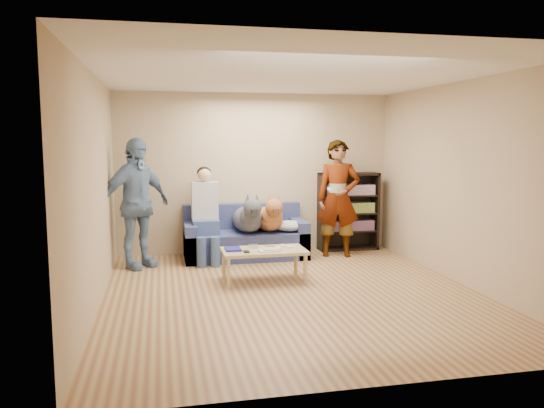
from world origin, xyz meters
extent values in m
plane|color=#8E5D3C|center=(0.00, 0.00, 0.00)|extent=(5.00, 5.00, 0.00)
plane|color=white|center=(0.00, 0.00, 2.60)|extent=(5.00, 5.00, 0.00)
plane|color=tan|center=(0.00, 2.50, 1.30)|extent=(4.50, 0.00, 4.50)
plane|color=tan|center=(0.00, -2.50, 1.30)|extent=(4.50, 0.00, 4.50)
plane|color=tan|center=(-2.25, 0.00, 1.30)|extent=(0.00, 5.00, 5.00)
plane|color=tan|center=(2.25, 0.00, 1.30)|extent=(0.00, 5.00, 5.00)
ellipsoid|color=#B7B6BB|center=(0.42, 1.89, 0.51)|extent=(0.47, 0.40, 0.16)
imported|color=gray|center=(1.22, 1.88, 0.93)|extent=(0.77, 0.60, 1.85)
imported|color=#7A99C4|center=(-1.89, 1.74, 0.94)|extent=(1.16, 1.03, 1.89)
cube|color=white|center=(1.02, 1.68, 1.10)|extent=(0.05, 0.13, 0.03)
cube|color=navy|center=(-0.63, 0.70, 0.43)|extent=(0.20, 0.26, 0.03)
cube|color=beige|center=(-0.18, 0.55, 0.43)|extent=(0.26, 0.20, 0.02)
cube|color=#B5B190|center=(-0.15, 0.57, 0.44)|extent=(0.22, 0.17, 0.01)
cube|color=#ACACB1|center=(-0.35, 0.77, 0.45)|extent=(0.11, 0.06, 0.05)
cube|color=white|center=(0.05, 0.75, 0.43)|extent=(0.04, 0.13, 0.03)
cube|color=white|center=(0.13, 0.67, 0.43)|extent=(0.09, 0.06, 0.03)
cylinder|color=white|center=(-0.03, 0.63, 0.43)|extent=(0.07, 0.07, 0.02)
cylinder|color=white|center=(-0.03, 0.71, 0.43)|extent=(0.07, 0.07, 0.02)
cylinder|color=orange|center=(-0.25, 0.49, 0.42)|extent=(0.13, 0.06, 0.01)
cylinder|color=black|center=(-0.11, 0.83, 0.42)|extent=(0.13, 0.08, 0.01)
cube|color=black|center=(-0.48, 0.53, 0.43)|extent=(0.07, 0.12, 0.02)
cube|color=#515B93|center=(-0.25, 2.05, 0.21)|extent=(1.90, 0.85, 0.42)
cube|color=#515B93|center=(-0.25, 2.38, 0.62)|extent=(1.90, 0.18, 0.40)
cube|color=#515B93|center=(-1.11, 2.05, 0.29)|extent=(0.18, 0.85, 0.58)
cube|color=#515B93|center=(0.61, 2.05, 0.29)|extent=(0.18, 0.85, 0.58)
cube|color=#426392|center=(-0.88, 1.97, 0.53)|extent=(0.40, 0.38, 0.22)
cylinder|color=#3B4882|center=(-0.98, 1.55, 0.21)|extent=(0.14, 0.14, 0.47)
cylinder|color=#446597|center=(-0.78, 1.55, 0.21)|extent=(0.14, 0.14, 0.47)
cube|color=silver|center=(-0.88, 2.07, 0.92)|extent=(0.40, 0.24, 0.58)
sphere|color=#E1AC87|center=(-0.88, 2.07, 1.32)|extent=(0.21, 0.21, 0.21)
ellipsoid|color=black|center=(-0.88, 2.10, 1.35)|extent=(0.22, 0.22, 0.19)
ellipsoid|color=#51535C|center=(-0.22, 2.02, 0.61)|extent=(0.45, 0.93, 0.39)
sphere|color=#494C53|center=(-0.22, 1.70, 0.71)|extent=(0.34, 0.34, 0.34)
sphere|color=#4A4C53|center=(-0.22, 1.52, 0.86)|extent=(0.27, 0.27, 0.27)
cube|color=black|center=(-0.22, 1.40, 0.82)|extent=(0.09, 0.13, 0.08)
cone|color=#484B52|center=(-0.29, 1.55, 1.00)|extent=(0.09, 0.09, 0.13)
cone|color=#494B53|center=(-0.15, 1.55, 1.00)|extent=(0.09, 0.09, 0.13)
cylinder|color=#50525B|center=(-0.22, 2.45, 0.58)|extent=(0.05, 0.30, 0.18)
ellipsoid|color=#C96A3D|center=(0.12, 2.05, 0.61)|extent=(0.43, 0.90, 0.38)
sphere|color=#AF6135|center=(0.12, 1.76, 0.70)|extent=(0.33, 0.33, 0.33)
sphere|color=#B37236|center=(0.12, 1.59, 0.85)|extent=(0.26, 0.26, 0.26)
cube|color=#512E1B|center=(0.12, 1.48, 0.81)|extent=(0.08, 0.13, 0.08)
cone|color=#C8713D|center=(0.05, 1.62, 0.98)|extent=(0.08, 0.08, 0.13)
cone|color=#BD6539|center=(0.18, 1.62, 0.98)|extent=(0.08, 0.08, 0.13)
cylinder|color=#AA7534|center=(0.12, 2.45, 0.57)|extent=(0.05, 0.29, 0.17)
cube|color=tan|center=(-0.23, 0.65, 0.40)|extent=(1.10, 0.60, 0.04)
cylinder|color=#D3AD82|center=(-0.73, 0.40, 0.19)|extent=(0.05, 0.05, 0.38)
cylinder|color=tan|center=(0.27, 0.40, 0.19)|extent=(0.05, 0.05, 0.38)
cylinder|color=tan|center=(-0.73, 0.90, 0.19)|extent=(0.05, 0.05, 0.38)
cylinder|color=tan|center=(0.27, 0.90, 0.19)|extent=(0.05, 0.05, 0.38)
cube|color=black|center=(1.07, 2.32, 0.65)|extent=(0.04, 0.34, 1.30)
cube|color=black|center=(2.03, 2.32, 0.65)|extent=(0.04, 0.34, 1.30)
cube|color=black|center=(1.55, 2.32, 1.28)|extent=(1.00, 0.34, 0.04)
cube|color=black|center=(1.55, 2.32, 0.02)|extent=(1.00, 0.34, 0.04)
cube|color=black|center=(1.55, 2.48, 0.65)|extent=(1.00, 0.02, 1.30)
cube|color=black|center=(1.55, 2.32, 0.32)|extent=(0.94, 0.32, 0.03)
cube|color=black|center=(1.55, 2.32, 0.62)|extent=(0.94, 0.32, 0.02)
cube|color=black|center=(1.55, 2.32, 0.92)|extent=(0.94, 0.32, 0.02)
cube|color=#B23333|center=(1.55, 2.30, 0.42)|extent=(0.84, 0.24, 0.17)
cube|color=gold|center=(1.55, 2.30, 0.72)|extent=(0.84, 0.24, 0.17)
cube|color=#994C99|center=(1.55, 2.30, 1.02)|extent=(0.84, 0.24, 0.17)
camera|label=1|loc=(-1.53, -6.06, 1.86)|focal=35.00mm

